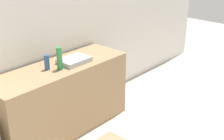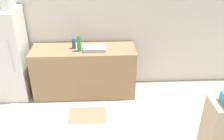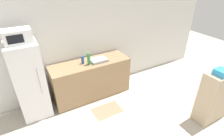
{
  "view_description": "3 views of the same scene",
  "coord_description": "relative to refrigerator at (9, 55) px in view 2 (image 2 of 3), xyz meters",
  "views": [
    {
      "loc": [
        -2.05,
        -0.06,
        2.42
      ],
      "look_at": [
        0.34,
        2.1,
        1.04
      ],
      "focal_mm": 50.0,
      "sensor_mm": 36.0,
      "label": 1
    },
    {
      "loc": [
        0.52,
        -1.26,
        2.75
      ],
      "look_at": [
        0.66,
        1.97,
        0.97
      ],
      "focal_mm": 40.0,
      "sensor_mm": 36.0,
      "label": 2
    },
    {
      "loc": [
        -1.14,
        -0.55,
        2.79
      ],
      "look_at": [
        0.23,
        1.88,
        1.19
      ],
      "focal_mm": 28.0,
      "sensor_mm": 36.0,
      "label": 3
    }
  ],
  "objects": [
    {
      "name": "refrigerator",
      "position": [
        0.0,
        0.0,
        0.0
      ],
      "size": [
        0.57,
        0.63,
        1.66
      ],
      "color": "silver",
      "rests_on": "ground_plane"
    },
    {
      "name": "sink_basin",
      "position": [
        1.53,
        -0.05,
        0.13
      ],
      "size": [
        0.39,
        0.28,
        0.06
      ],
      "primitive_type": "cube",
      "color": "#9EA3A8",
      "rests_on": "counter"
    },
    {
      "name": "bottle_short",
      "position": [
        1.16,
        0.03,
        0.19
      ],
      "size": [
        0.06,
        0.06,
        0.19
      ],
      "primitive_type": "cylinder",
      "color": "#2D4C8C",
      "rests_on": "counter"
    },
    {
      "name": "wall_back",
      "position": [
        1.14,
        0.38,
        0.47
      ],
      "size": [
        8.0,
        0.06,
        2.6
      ],
      "primitive_type": "cube",
      "color": "silver",
      "rests_on": "ground_plane"
    },
    {
      "name": "kitchen_rug",
      "position": [
        1.38,
        -0.72,
        -0.82
      ],
      "size": [
        0.64,
        0.43,
        0.01
      ],
      "primitive_type": "cube",
      "color": "#937A5B",
      "rests_on": "ground_plane"
    },
    {
      "name": "bottle_tall",
      "position": [
        1.26,
        -0.09,
        0.24
      ],
      "size": [
        0.07,
        0.07,
        0.28
      ],
      "primitive_type": "cylinder",
      "color": "#2D7F42",
      "rests_on": "counter"
    },
    {
      "name": "counter",
      "position": [
        1.32,
        0.0,
        -0.37
      ],
      "size": [
        1.87,
        0.62,
        0.93
      ],
      "primitive_type": "cube",
      "color": "#937551",
      "rests_on": "ground_plane"
    }
  ]
}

